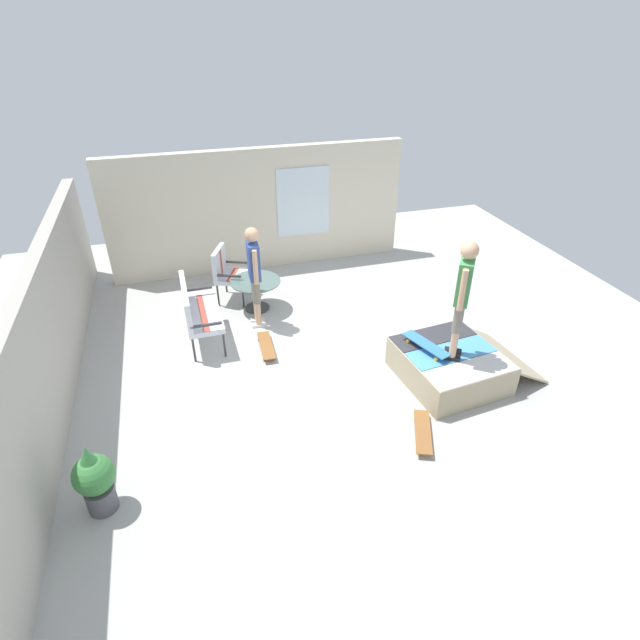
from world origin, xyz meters
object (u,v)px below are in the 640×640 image
patio_bench (195,308)px  patio_table (256,289)px  person_watching (254,270)px  skateboard_on_ramp (426,345)px  person_skater (463,292)px  skate_ramp (451,365)px  potted_plant (95,478)px  patio_chair_near_house (226,270)px  skateboard_by_bench (266,346)px  skateboard_spare (423,432)px

patio_bench → patio_table: 1.37m
person_watching → skateboard_on_ramp: (-2.17, -2.09, -0.48)m
person_watching → person_skater: size_ratio=1.02×
person_skater → skate_ramp: bearing=-36.9°
person_skater → potted_plant: 4.93m
skate_ramp → potted_plant: (-0.98, 4.80, 0.22)m
patio_bench → person_skater: 4.15m
patio_chair_near_house → person_watching: size_ratio=0.57×
patio_bench → person_skater: person_skater is taller
skate_ramp → skateboard_by_bench: skate_ramp is taller
skateboard_on_ramp → person_watching: bearing=43.9°
skateboard_spare → patio_bench: bearing=39.5°
patio_table → skateboard_on_ramp: 3.36m
skate_ramp → skateboard_spare: (-1.00, 0.93, -0.16)m
patio_table → skateboard_by_bench: 1.40m
patio_table → skateboard_spare: size_ratio=1.11×
patio_chair_near_house → skateboard_spare: size_ratio=1.25×
skateboard_by_bench → patio_table: bearing=-4.4°
skate_ramp → skateboard_by_bench: 2.89m
patio_bench → skate_ramp: bearing=-121.0°
skate_ramp → patio_bench: (2.09, 3.48, 0.37)m
patio_chair_near_house → person_skater: 4.50m
person_watching → potted_plant: person_watching is taller
skateboard_spare → patio_chair_near_house: bearing=23.3°
patio_chair_near_house → skateboard_on_ramp: bearing=-142.6°
person_watching → potted_plant: bearing=144.6°
patio_bench → patio_chair_near_house: same height
skate_ramp → person_watching: (2.33, 2.45, 0.81)m
patio_table → person_skater: 3.90m
skateboard_spare → potted_plant: 3.89m
person_watching → skateboard_spare: bearing=-155.5°
skate_ramp → patio_table: 3.71m
patio_chair_near_house → skateboard_by_bench: bearing=-169.6°
patio_chair_near_house → patio_table: (-0.51, -0.45, -0.21)m
patio_chair_near_house → skate_ramp: bearing=-140.1°
person_skater → skateboard_on_ramp: 1.02m
person_watching → skateboard_by_bench: person_watching is taller
skate_ramp → patio_chair_near_house: bearing=39.9°
patio_chair_near_house → person_skater: bearing=-141.5°
patio_chair_near_house → potted_plant: (-4.34, 1.99, -0.15)m
patio_table → person_watching: size_ratio=0.51×
patio_table → skate_ramp: bearing=-140.4°
patio_bench → skateboard_by_bench: 1.29m
skate_ramp → skateboard_spare: size_ratio=2.58×
person_watching → skateboard_by_bench: 1.28m
person_skater → skateboard_on_ramp: person_skater is taller
person_skater → skateboard_spare: size_ratio=2.15×
skate_ramp → person_skater: person_skater is taller
patio_table → skateboard_on_ramp: bearing=-143.4°
patio_table → skateboard_spare: patio_table is taller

